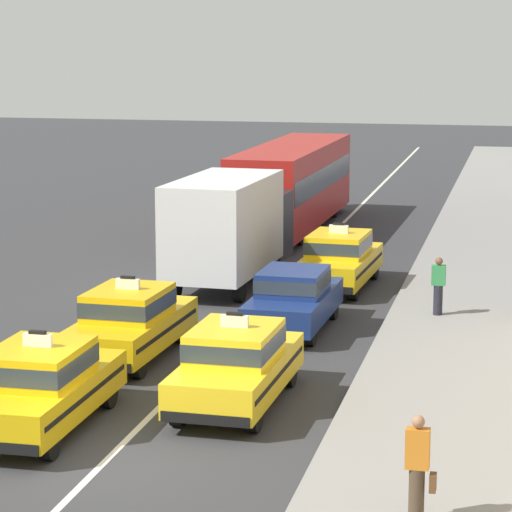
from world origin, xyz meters
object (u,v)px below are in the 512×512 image
object	(u,v)px
sedan_right_second	(293,298)
taxi_right_third	(339,259)
taxi_left_second	(130,321)
pedestrian_near_crosswalk	(418,468)
taxi_right_nearest	(236,364)
taxi_left_nearest	(41,385)
bus_left_fourth	(292,182)
box_truck_left_third	(231,225)
pedestrian_mid_block	(438,286)

from	to	relation	value
sedan_right_second	taxi_right_third	xyz separation A→B (m)	(0.33, 5.29, 0.03)
taxi_left_second	taxi_right_third	world-z (taller)	same
pedestrian_near_crosswalk	taxi_right_nearest	bearing A→B (deg)	127.60
taxi_left_nearest	bus_left_fourth	xyz separation A→B (m)	(0.06, 24.14, 0.94)
box_truck_left_third	bus_left_fourth	bearing A→B (deg)	90.87
taxi_left_second	taxi_right_third	distance (m)	9.39
taxi_left_second	taxi_right_third	xyz separation A→B (m)	(3.49, 8.72, 0.00)
box_truck_left_third	pedestrian_mid_block	xyz separation A→B (m)	(6.41, -3.33, -0.86)
sedan_right_second	pedestrian_near_crosswalk	world-z (taller)	pedestrian_near_crosswalk
pedestrian_mid_block	taxi_right_third	bearing A→B (deg)	132.84
sedan_right_second	pedestrian_mid_block	world-z (taller)	pedestrian_mid_block
taxi_left_second	bus_left_fourth	bearing A→B (deg)	89.78
taxi_right_nearest	pedestrian_mid_block	size ratio (longest dim) A/B	3.01
taxi_left_nearest	pedestrian_near_crosswalk	distance (m)	7.98
sedan_right_second	pedestrian_mid_block	size ratio (longest dim) A/B	2.84
taxi_right_third	pedestrian_mid_block	distance (m)	4.63
taxi_left_second	pedestrian_near_crosswalk	xyz separation A→B (m)	(7.36, -8.30, 0.10)
taxi_left_nearest	sedan_right_second	size ratio (longest dim) A/B	1.05
taxi_left_second	taxi_right_third	size ratio (longest dim) A/B	0.99
taxi_right_nearest	pedestrian_near_crosswalk	size ratio (longest dim) A/B	2.77
taxi_right_third	taxi_right_nearest	bearing A→B (deg)	-91.24
taxi_right_third	pedestrian_mid_block	bearing A→B (deg)	-47.16
pedestrian_near_crosswalk	bus_left_fourth	bearing A→B (deg)	104.98
pedestrian_near_crosswalk	pedestrian_mid_block	bearing A→B (deg)	93.05
box_truck_left_third	bus_left_fourth	distance (m)	10.28
taxi_left_nearest	taxi_right_nearest	xyz separation A→B (m)	(3.23, 2.26, 0.00)
taxi_left_nearest	taxi_left_second	world-z (taller)	same
taxi_right_nearest	taxi_right_third	distance (m)	11.67
taxi_right_nearest	box_truck_left_third	bearing A→B (deg)	104.53
taxi_right_third	pedestrian_mid_block	size ratio (longest dim) A/B	3.04
box_truck_left_third	bus_left_fourth	xyz separation A→B (m)	(-0.16, 10.28, 0.04)
box_truck_left_third	sedan_right_second	distance (m)	6.07
taxi_left_nearest	box_truck_left_third	size ratio (longest dim) A/B	0.65
bus_left_fourth	box_truck_left_third	bearing A→B (deg)	-89.13
taxi_left_second	sedan_right_second	xyz separation A→B (m)	(3.16, 3.43, -0.03)
taxi_left_nearest	taxi_left_second	bearing A→B (deg)	90.11
taxi_left_second	sedan_right_second	world-z (taller)	taxi_left_second
taxi_right_third	taxi_left_nearest	bearing A→B (deg)	-104.03
box_truck_left_third	bus_left_fourth	world-z (taller)	box_truck_left_third
taxi_left_nearest	box_truck_left_third	distance (m)	13.89
pedestrian_near_crosswalk	sedan_right_second	bearing A→B (deg)	109.70
bus_left_fourth	taxi_right_third	bearing A→B (deg)	-71.51
bus_left_fourth	taxi_right_third	distance (m)	10.81
taxi_left_second	bus_left_fourth	world-z (taller)	bus_left_fourth
pedestrian_near_crosswalk	pedestrian_mid_block	world-z (taller)	pedestrian_near_crosswalk
taxi_left_nearest	taxi_right_nearest	size ratio (longest dim) A/B	0.99
taxi_right_nearest	bus_left_fourth	bearing A→B (deg)	98.23
box_truck_left_third	pedestrian_near_crosswalk	world-z (taller)	box_truck_left_third
pedestrian_near_crosswalk	box_truck_left_third	bearing A→B (deg)	112.80
taxi_left_second	box_truck_left_third	distance (m)	8.71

